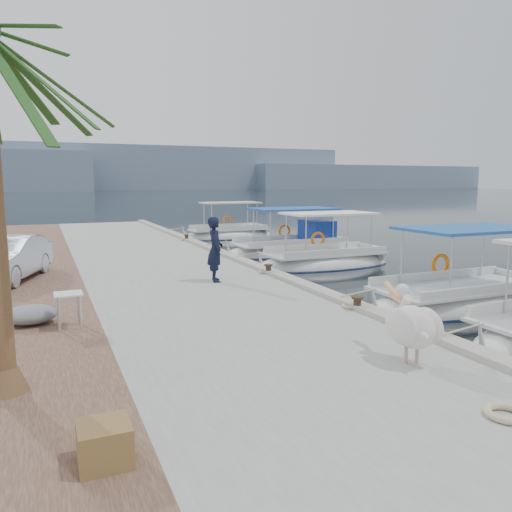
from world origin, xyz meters
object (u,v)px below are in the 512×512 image
at_px(fisherman, 215,249).
at_px(parked_car, 7,258).
at_px(fishing_caique_b, 462,302).
at_px(fishing_caique_c, 324,263).
at_px(fishing_caique_d, 292,250).
at_px(fishing_caique_e, 228,236).
at_px(pelican, 412,325).

height_order(fisherman, parked_car, fisherman).
bearing_deg(fishing_caique_b, parked_car, 151.54).
relative_size(fishing_caique_b, fishing_caique_c, 1.03).
height_order(fishing_caique_b, fishing_caique_d, same).
height_order(fishing_caique_b, fishing_caique_c, same).
relative_size(fishing_caique_c, parked_car, 1.48).
xyz_separation_m(fishing_caique_c, fishing_caique_d, (0.40, 3.73, 0.07)).
bearing_deg(fishing_caique_e, fishing_caique_c, -89.57).
height_order(fishing_caique_c, pelican, fishing_caique_c).
distance_m(fisherman, parked_car, 6.33).
distance_m(pelican, fisherman, 7.81).
bearing_deg(fisherman, fishing_caique_e, -12.00).
height_order(fishing_caique_e, parked_car, fishing_caique_e).
xyz_separation_m(fishing_caique_e, fisherman, (-5.85, -14.92, 1.35)).
xyz_separation_m(fishing_caique_c, pelican, (-5.13, -11.31, 1.02)).
distance_m(fishing_caique_e, fisherman, 16.09).
relative_size(fishing_caique_b, fishing_caique_d, 0.94).
distance_m(pelican, parked_car, 12.28).
height_order(fishing_caique_d, parked_car, fishing_caique_d).
height_order(fishing_caique_c, fishing_caique_d, same).
bearing_deg(pelican, fishing_caique_c, 65.60).
bearing_deg(fishing_caique_b, fisherman, 148.00).
height_order(pelican, parked_car, parked_car).
height_order(fishing_caique_b, fishing_caique_e, same).
bearing_deg(fisherman, fishing_caique_c, -49.76).
xyz_separation_m(fishing_caique_b, fisherman, (-6.02, 3.76, 1.35)).
bearing_deg(fishing_caique_b, fishing_caique_e, 90.53).
xyz_separation_m(fishing_caique_d, fisherman, (-6.33, -7.28, 1.28)).
xyz_separation_m(fishing_caique_b, fishing_caique_e, (-0.17, 18.69, 0.00)).
relative_size(pelican, parked_car, 0.40).
bearing_deg(pelican, fishing_caique_b, 37.48).
bearing_deg(fishing_caique_c, fishing_caique_d, 83.87).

